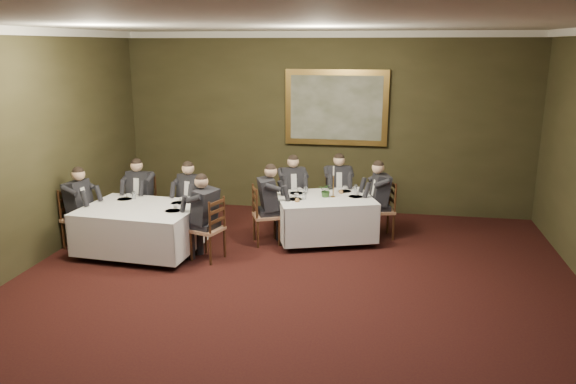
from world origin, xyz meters
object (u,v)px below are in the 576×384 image
(chair_sec_backleft, at_px, (143,217))
(centerpiece, at_px, (326,190))
(candlestick, at_px, (333,185))
(table_main, at_px, (325,215))
(chair_main_endleft, at_px, (266,227))
(diner_sec_backleft, at_px, (142,205))
(diner_sec_backright, at_px, (193,209))
(diner_main_backright, at_px, (338,198))
(diner_sec_endleft, at_px, (78,217))
(diner_main_endleft, at_px, (266,214))
(painting, at_px, (336,108))
(chair_main_backleft, at_px, (292,212))
(diner_main_endright, at_px, (381,209))
(chair_sec_backright, at_px, (194,221))
(diner_sec_endright, at_px, (207,228))
(table_second, at_px, (141,226))
(diner_main_backleft, at_px, (292,200))
(chair_sec_endleft, at_px, (79,230))
(chair_main_backright, at_px, (337,210))
(chair_main_endright, at_px, (381,221))
(chair_sec_endright, at_px, (209,242))

(chair_sec_backleft, distance_m, centerpiece, 3.31)
(candlestick, bearing_deg, table_main, -164.59)
(chair_main_endleft, relative_size, diner_sec_backleft, 0.74)
(chair_main_endleft, distance_m, diner_sec_backright, 1.33)
(diner_main_backright, xyz_separation_m, diner_sec_endleft, (-4.08, -1.94, 0.00))
(diner_main_endleft, distance_m, chair_sec_backleft, 2.31)
(diner_sec_backright, bearing_deg, centerpiece, -159.46)
(diner_main_backright, bearing_deg, painting, -93.24)
(chair_main_backleft, relative_size, diner_main_endright, 0.74)
(chair_sec_backright, bearing_deg, chair_main_backleft, -137.35)
(chair_main_backleft, relative_size, diner_sec_endright, 0.74)
(diner_main_backright, height_order, diner_sec_backright, same)
(table_second, height_order, painting, painting)
(chair_main_backleft, height_order, diner_main_endright, diner_main_endright)
(diner_main_backleft, height_order, chair_sec_endleft, diner_main_backleft)
(chair_sec_endleft, bearing_deg, diner_main_endright, 114.13)
(diner_main_backleft, xyz_separation_m, chair_main_backright, (0.80, 0.29, -0.23))
(table_second, bearing_deg, chair_main_backright, 34.50)
(diner_sec_backright, height_order, chair_sec_endleft, diner_sec_backright)
(diner_main_backleft, bearing_deg, candlestick, 122.07)
(diner_main_backleft, bearing_deg, centerpiece, 116.66)
(table_main, xyz_separation_m, diner_sec_endright, (-1.68, -1.20, 0.06))
(diner_main_backright, bearing_deg, diner_sec_backleft, 5.10)
(chair_main_endright, xyz_separation_m, chair_sec_backleft, (-4.18, -0.48, 0.00))
(chair_main_backright, relative_size, chair_sec_endleft, 1.00)
(chair_sec_backleft, bearing_deg, painting, -146.16)
(chair_sec_backright, height_order, chair_sec_endleft, same)
(chair_sec_backleft, relative_size, chair_sec_endright, 1.00)
(chair_sec_backright, xyz_separation_m, diner_sec_endleft, (-1.68, -0.81, 0.23))
(chair_main_backright, xyz_separation_m, diner_sec_backleft, (-3.37, -1.08, 0.23))
(diner_main_backright, xyz_separation_m, chair_sec_backright, (-2.40, -1.13, -0.23))
(chair_main_backright, bearing_deg, table_second, 22.03)
(chair_sec_backright, xyz_separation_m, candlestick, (2.40, 0.26, 0.68))
(diner_sec_endleft, distance_m, painting, 5.08)
(chair_main_backleft, bearing_deg, painting, -142.43)
(table_main, bearing_deg, diner_main_endright, 19.03)
(diner_main_endleft, xyz_separation_m, diner_sec_endleft, (-3.00, -0.71, 0.00))
(centerpiece, bearing_deg, table_main, -145.00)
(diner_sec_backleft, xyz_separation_m, chair_sec_endleft, (-0.72, -0.87, -0.23))
(table_second, distance_m, chair_sec_backright, 1.06)
(table_second, relative_size, chair_main_backleft, 1.90)
(diner_main_endright, height_order, centerpiece, diner_main_endright)
(chair_main_backright, xyz_separation_m, diner_main_endleft, (-1.08, -1.24, 0.23))
(diner_main_backright, relative_size, chair_sec_backleft, 1.35)
(diner_main_endleft, height_order, diner_sec_backleft, same)
(diner_sec_backright, bearing_deg, table_main, -159.76)
(chair_main_backright, distance_m, diner_sec_backright, 2.67)
(diner_sec_backleft, bearing_deg, diner_main_endright, -170.18)
(chair_sec_endright, relative_size, centerpiece, 3.93)
(painting, bearing_deg, diner_main_backleft, -120.23)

